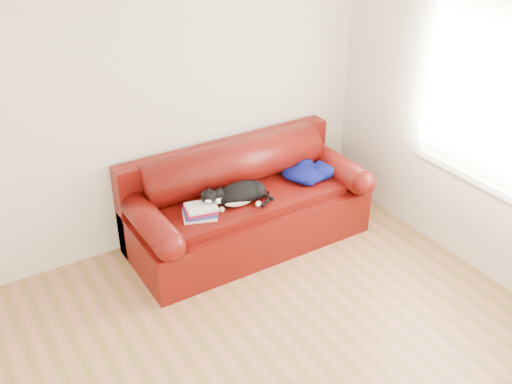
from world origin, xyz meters
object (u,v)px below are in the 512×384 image
blanket (308,172)px  book_stack (200,211)px  cat (240,194)px  sofa_base (248,219)px

blanket → book_stack: bearing=-176.2°
book_stack → cat: cat is taller
sofa_base → book_stack: bearing=-167.0°
sofa_base → blanket: bearing=-4.1°
sofa_base → cat: bearing=-142.3°
book_stack → cat: (0.38, 0.02, 0.04)m
book_stack → blanket: size_ratio=0.70×
cat → blanket: 0.75m
book_stack → blanket: blanket is taller
cat → book_stack: bearing=-163.6°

